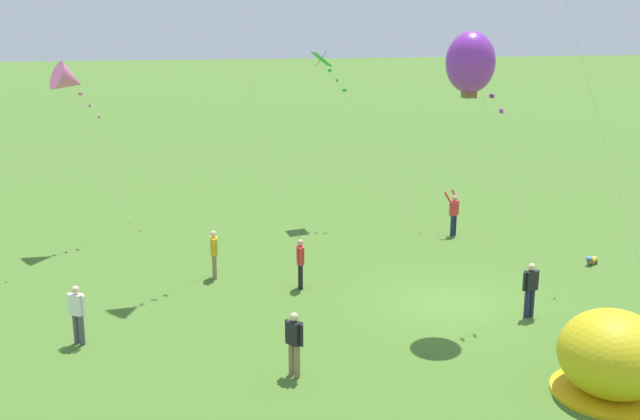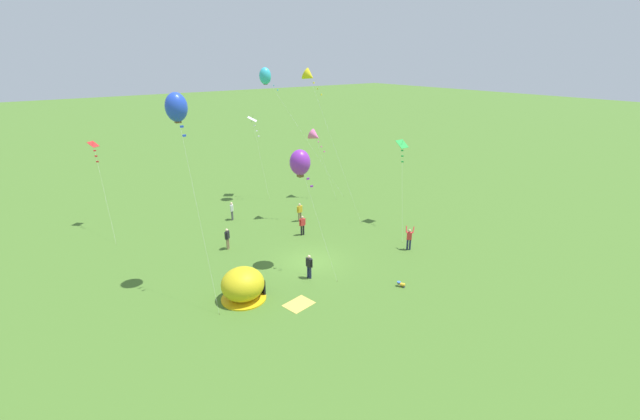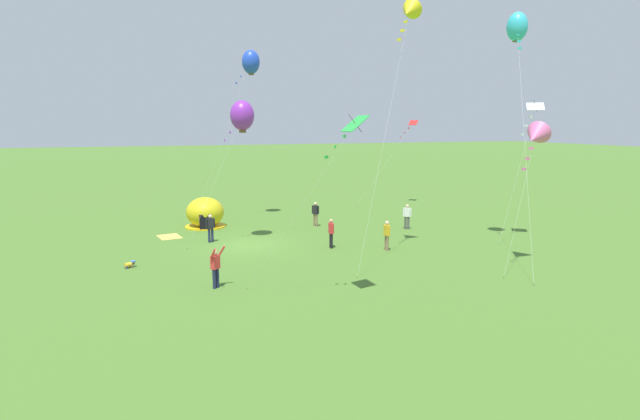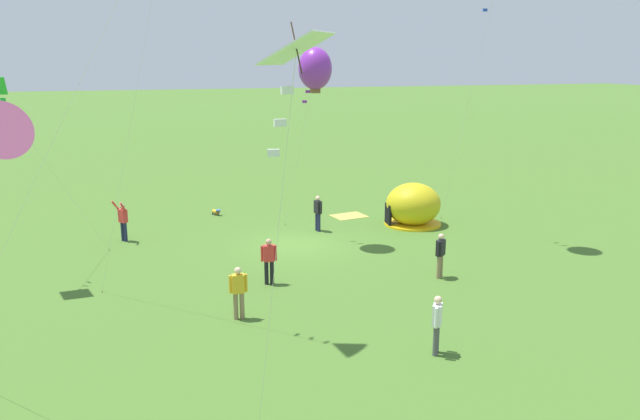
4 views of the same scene
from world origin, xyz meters
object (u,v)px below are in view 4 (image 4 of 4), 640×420
popup_tent (413,205)px  person_strolling (318,211)px  person_center_field (238,290)px  kite_white (293,67)px  person_flying_kite (123,220)px  person_watching_sky (437,322)px  person_far_back (269,259)px  person_with_toddler (440,253)px  toddler_crawling (216,212)px  kite_purple (315,69)px

popup_tent → person_strolling: (4.84, -0.29, -0.03)m
person_center_field → kite_white: kite_white is taller
person_center_field → person_flying_kite: bearing=-71.5°
person_watching_sky → person_far_back: (3.18, -6.83, 0.00)m
person_with_toddler → person_strolling: bearing=-72.4°
toddler_crawling → person_strolling: (-4.18, 4.59, 0.79)m
kite_white → person_center_field: bearing=-94.0°
person_strolling → kite_white: size_ratio=0.20×
toddler_crawling → kite_white: size_ratio=0.06×
person_center_field → toddler_crawling: bearing=-95.3°
person_center_field → person_far_back: bearing=-120.2°
toddler_crawling → kite_white: 24.36m
person_flying_kite → kite_white: 20.79m
person_far_back → kite_white: 14.08m
toddler_crawling → person_far_back: person_far_back is taller
person_center_field → person_watching_sky: bearing=139.8°
person_flying_kite → person_far_back: (-5.01, 7.37, -0.03)m
popup_tent → kite_purple: (5.57, 1.69, 6.62)m
person_strolling → person_flying_kite: bearing=-6.4°
popup_tent → person_far_back: bearing=35.1°
person_far_back → person_strolling: (-3.85, -6.39, 0.00)m
kite_purple → popup_tent: bearing=-163.1°
toddler_crawling → person_strolling: 6.26m
popup_tent → kite_purple: 8.81m
person_watching_sky → person_far_back: same height
person_far_back → kite_white: bearing=79.3°
kite_white → person_far_back: bearing=-100.7°
popup_tent → person_flying_kite: (13.70, -1.28, 0.00)m
popup_tent → person_watching_sky: bearing=66.9°
kite_white → person_with_toddler: bearing=-128.3°
kite_white → person_flying_kite: bearing=-81.9°
person_center_field → person_strolling: (-5.47, -9.16, 0.00)m
person_strolling → kite_purple: bearing=69.8°
person_center_field → popup_tent: bearing=-139.3°
person_with_toddler → person_strolling: 8.01m
person_flying_kite → kite_purple: size_ratio=0.22×
popup_tent → kite_purple: size_ratio=0.33×
person_with_toddler → person_flying_kite: bearing=-37.4°
toddler_crawling → person_strolling: person_strolling is taller
person_flying_kite → person_strolling: size_ratio=1.10×
person_far_back → kite_white: kite_white is taller
kite_purple → person_center_field: bearing=56.6°
person_flying_kite → kite_white: size_ratio=0.22×
person_with_toddler → kite_white: bearing=51.7°
toddler_crawling → person_far_back: bearing=91.7°
person_strolling → kite_purple: 6.98m
person_far_back → popup_tent: bearing=-144.9°
person_center_field → person_far_back: (-1.62, -2.77, 0.00)m
person_center_field → kite_purple: 10.88m
kite_purple → person_far_back: bearing=54.7°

